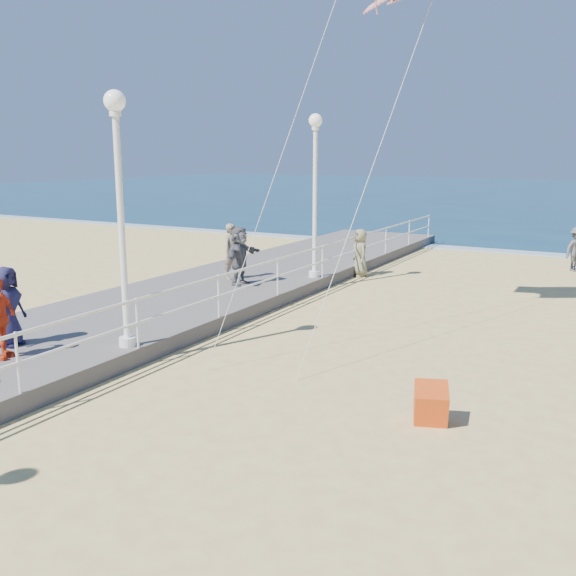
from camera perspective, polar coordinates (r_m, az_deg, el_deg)
The scene contains 11 objects.
ground at distance 11.66m, azimuth 6.14°, elevation -10.76°, with size 160.00×160.00×0.00m, color #E2C676.
surf_line at distance 31.05m, azimuth 21.01°, elevation 2.88°, with size 160.00×1.20×0.04m, color silver.
boardwalk at distance 15.87m, azimuth -19.75°, elevation -4.46°, with size 5.00×44.00×0.40m, color slate.
railing at distance 13.89m, azimuth -13.32°, elevation -1.86°, with size 0.05×42.00×0.55m.
lamp_post_mid at distance 13.74m, azimuth -14.74°, elevation 8.11°, with size 0.44×0.44×5.32m.
lamp_post_far at distance 21.19m, azimuth 2.42°, elevation 9.69°, with size 0.44×0.44×5.32m.
spectator_4 at distance 14.96m, azimuth -23.67°, elevation -1.50°, with size 0.85×0.55×1.74m, color #1D1C3D.
spectator_5 at distance 20.22m, azimuth -4.29°, elevation 2.90°, with size 1.71×0.55×1.85m, color #56585B.
spectator_6 at distance 21.12m, azimuth -5.00°, elevation 3.25°, with size 0.67×0.44×1.83m, color #85735C.
beach_walker_c at distance 23.80m, azimuth 6.46°, elevation 3.13°, with size 0.86×0.56×1.75m, color #7E7A57.
box_kite at distance 11.21m, azimuth 12.56°, elevation -10.28°, with size 0.55×0.55×0.60m, color red.
Camera 1 is at (4.09, -9.96, 4.48)m, focal length 40.00 mm.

